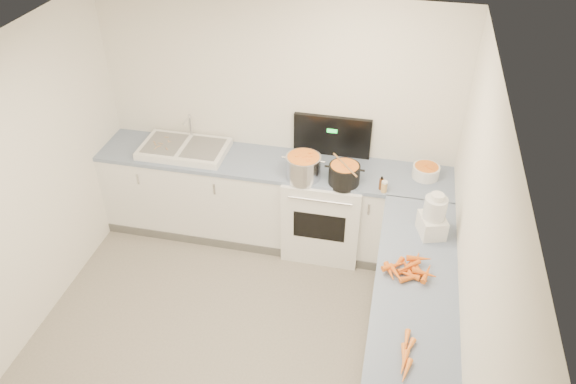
% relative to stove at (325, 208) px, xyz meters
% --- Properties ---
extents(floor, '(3.50, 4.00, 0.00)m').
position_rel_stove_xyz_m(floor, '(-0.55, -1.69, -0.47)').
color(floor, gray).
rests_on(floor, ground).
extents(ceiling, '(3.50, 4.00, 0.00)m').
position_rel_stove_xyz_m(ceiling, '(-0.55, -1.69, 2.03)').
color(ceiling, white).
rests_on(ceiling, ground).
extents(wall_back, '(3.50, 0.00, 2.50)m').
position_rel_stove_xyz_m(wall_back, '(-0.55, 0.31, 0.78)').
color(wall_back, white).
rests_on(wall_back, ground).
extents(wall_right, '(0.00, 4.00, 2.50)m').
position_rel_stove_xyz_m(wall_right, '(1.20, -1.69, 0.78)').
color(wall_right, white).
rests_on(wall_right, ground).
extents(counter_back, '(3.50, 0.62, 0.94)m').
position_rel_stove_xyz_m(counter_back, '(-0.55, 0.01, -0.00)').
color(counter_back, white).
rests_on(counter_back, ground).
extents(counter_right, '(0.62, 2.20, 0.94)m').
position_rel_stove_xyz_m(counter_right, '(0.90, -1.39, -0.00)').
color(counter_right, white).
rests_on(counter_right, ground).
extents(stove, '(0.76, 0.65, 1.36)m').
position_rel_stove_xyz_m(stove, '(0.00, 0.00, 0.00)').
color(stove, white).
rests_on(stove, ground).
extents(sink, '(0.86, 0.52, 0.31)m').
position_rel_stove_xyz_m(sink, '(-1.45, 0.02, 0.50)').
color(sink, white).
rests_on(sink, counter_back).
extents(steel_pot, '(0.41, 0.41, 0.24)m').
position_rel_stove_xyz_m(steel_pot, '(-0.20, -0.17, 0.57)').
color(steel_pot, silver).
rests_on(steel_pot, stove).
extents(black_pot, '(0.31, 0.31, 0.21)m').
position_rel_stove_xyz_m(black_pot, '(0.19, -0.18, 0.55)').
color(black_pot, black).
rests_on(black_pot, stove).
extents(wooden_spoon, '(0.27, 0.35, 0.02)m').
position_rel_stove_xyz_m(wooden_spoon, '(0.19, -0.18, 0.66)').
color(wooden_spoon, '#AD7A47').
rests_on(wooden_spoon, black_pot).
extents(mixing_bowl, '(0.32, 0.32, 0.12)m').
position_rel_stove_xyz_m(mixing_bowl, '(0.93, 0.08, 0.52)').
color(mixing_bowl, white).
rests_on(mixing_bowl, counter_back).
extents(extract_bottle, '(0.04, 0.04, 0.11)m').
position_rel_stove_xyz_m(extract_bottle, '(0.53, -0.20, 0.52)').
color(extract_bottle, '#593319').
rests_on(extract_bottle, counter_back).
extents(spice_jar, '(0.06, 0.06, 0.10)m').
position_rel_stove_xyz_m(spice_jar, '(0.56, -0.24, 0.51)').
color(spice_jar, '#E5B266').
rests_on(spice_jar, counter_back).
extents(food_processor, '(0.26, 0.28, 0.40)m').
position_rel_stove_xyz_m(food_processor, '(0.99, -0.75, 0.64)').
color(food_processor, white).
rests_on(food_processor, counter_right).
extents(carrot_pile, '(0.41, 0.39, 0.09)m').
position_rel_stove_xyz_m(carrot_pile, '(0.84, -1.26, 0.50)').
color(carrot_pile, orange).
rests_on(carrot_pile, counter_right).
extents(peeled_carrots, '(0.11, 0.42, 0.04)m').
position_rel_stove_xyz_m(peeled_carrots, '(0.85, -2.05, 0.49)').
color(peeled_carrots, orange).
rests_on(peeled_carrots, counter_right).
extents(peelings, '(0.21, 0.26, 0.01)m').
position_rel_stove_xyz_m(peelings, '(-1.69, 0.02, 0.54)').
color(peelings, tan).
rests_on(peelings, sink).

